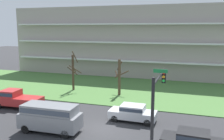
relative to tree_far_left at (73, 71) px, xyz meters
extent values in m
plane|color=#2D2D30|center=(8.46, -11.20, -2.72)|extent=(160.00, 160.00, 0.00)
cube|color=#477238|center=(8.46, 2.80, -2.68)|extent=(80.00, 16.00, 0.08)
cube|color=#9E938C|center=(8.46, 17.74, 3.51)|extent=(52.19, 13.88, 12.46)
cube|color=silver|center=(8.46, 10.35, 0.39)|extent=(50.10, 0.90, 0.24)
cube|color=silver|center=(8.46, 10.35, 3.51)|extent=(50.10, 0.90, 0.24)
cube|color=silver|center=(8.46, 10.35, 6.63)|extent=(50.10, 0.90, 0.24)
cylinder|color=#423023|center=(-0.09, 0.09, -0.21)|extent=(0.31, 0.31, 5.02)
cylinder|color=#423023|center=(0.57, -0.52, 0.41)|extent=(1.36, 1.47, 1.31)
cylinder|color=#423023|center=(0.34, -0.08, 2.05)|extent=(0.50, 1.03, 1.67)
cylinder|color=#423023|center=(0.18, 0.08, 0.22)|extent=(0.14, 0.65, 0.80)
cylinder|color=#423023|center=(0.13, -0.56, 0.21)|extent=(1.41, 0.61, 1.19)
cylinder|color=#4C3828|center=(6.78, -0.42, -0.36)|extent=(0.35, 0.35, 4.73)
cylinder|color=#4C3828|center=(6.46, -0.65, 0.17)|extent=(0.66, 0.81, 0.76)
cylinder|color=#4C3828|center=(6.84, 0.53, -0.07)|extent=(1.98, 0.27, 1.17)
cylinder|color=#4C3828|center=(6.61, -0.14, 0.04)|extent=(0.71, 0.53, 0.62)
cylinder|color=#4C3828|center=(6.73, -0.14, 1.15)|extent=(0.73, 0.28, 1.16)
cube|color=slate|center=(4.49, -13.20, -1.74)|extent=(5.26, 2.17, 1.25)
cube|color=slate|center=(4.49, -13.20, -0.74)|extent=(4.66, 1.99, 0.75)
cube|color=#2D3847|center=(4.49, -13.20, -0.74)|extent=(4.57, 2.03, 0.41)
cylinder|color=black|center=(6.28, -12.25, -2.36)|extent=(0.73, 0.24, 0.72)
cylinder|color=black|center=(6.34, -14.03, -2.36)|extent=(0.73, 0.24, 0.72)
cylinder|color=black|center=(2.64, -12.37, -2.36)|extent=(0.73, 0.24, 0.72)
cylinder|color=black|center=(2.70, -14.15, -2.36)|extent=(0.73, 0.24, 0.72)
cube|color=black|center=(15.96, -13.20, -1.43)|extent=(2.28, 1.76, 0.55)
cube|color=#2D3847|center=(15.96, -13.20, -1.43)|extent=(2.24, 1.79, 0.30)
cylinder|color=black|center=(14.46, -12.33, -2.40)|extent=(0.65, 0.25, 0.64)
cube|color=#B22828|center=(-2.36, -8.70, -1.90)|extent=(5.49, 2.26, 0.85)
cube|color=#B22828|center=(-3.26, -8.74, -1.12)|extent=(1.89, 1.93, 0.70)
cube|color=#2D3847|center=(-3.26, -8.74, -1.12)|extent=(1.85, 1.96, 0.38)
cylinder|color=black|center=(-4.29, -7.90, -2.32)|extent=(0.81, 0.26, 0.80)
cylinder|color=black|center=(-0.43, -9.50, -2.32)|extent=(0.81, 0.26, 0.80)
cylinder|color=black|center=(-0.51, -7.72, -2.32)|extent=(0.81, 0.26, 0.80)
cube|color=#B7BABF|center=(10.55, -8.70, -2.05)|extent=(4.42, 1.84, 0.70)
cube|color=#B7BABF|center=(10.55, -8.70, -1.43)|extent=(2.21, 1.67, 0.55)
cube|color=#2D3847|center=(10.55, -8.70, -1.43)|extent=(2.17, 1.71, 0.30)
cylinder|color=black|center=(9.00, -9.48, -2.40)|extent=(0.64, 0.23, 0.64)
cylinder|color=black|center=(9.02, -7.90, -2.40)|extent=(0.64, 0.23, 0.64)
cylinder|color=black|center=(12.08, -9.50, -2.40)|extent=(0.64, 0.23, 0.64)
cylinder|color=black|center=(12.10, -7.92, -2.40)|extent=(0.64, 0.23, 0.64)
cylinder|color=black|center=(13.75, -17.80, 0.35)|extent=(0.18, 0.18, 6.14)
cylinder|color=black|center=(13.75, -15.15, 3.02)|extent=(0.12, 5.30, 0.12)
cube|color=black|center=(13.75, -12.80, 2.52)|extent=(0.28, 0.28, 0.90)
sphere|color=red|center=(13.75, -12.95, 2.82)|extent=(0.20, 0.20, 0.20)
sphere|color=#F2A519|center=(13.75, -12.95, 2.54)|extent=(0.20, 0.20, 0.20)
sphere|color=green|center=(13.75, -12.95, 2.26)|extent=(0.20, 0.20, 0.20)
cube|color=#197238|center=(13.75, -14.88, 3.27)|extent=(0.90, 0.04, 0.24)
camera|label=1|loc=(15.61, -30.41, 5.94)|focal=39.68mm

